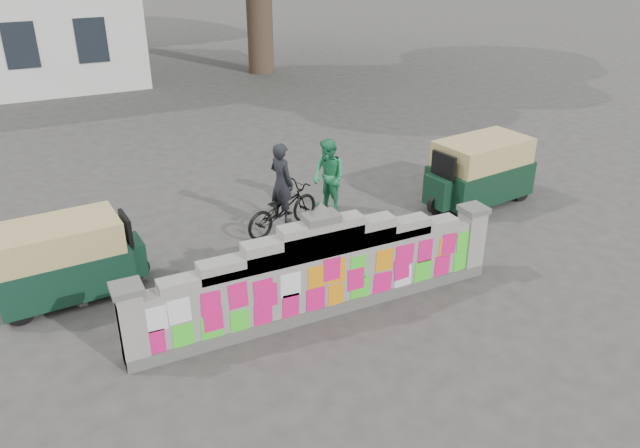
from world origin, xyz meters
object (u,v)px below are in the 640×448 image
at_px(pedestrian, 329,177).
at_px(rickshaw_right, 479,170).
at_px(cyclist_bike, 282,209).
at_px(cyclist_rider, 282,194).
at_px(rickshaw_left, 66,259).

distance_m(pedestrian, rickshaw_right, 3.47).
bearing_deg(cyclist_bike, pedestrian, -91.42).
distance_m(cyclist_bike, cyclist_rider, 0.34).
distance_m(cyclist_bike, rickshaw_left, 4.37).
bearing_deg(rickshaw_right, cyclist_bike, -14.85).
distance_m(pedestrian, rickshaw_left, 5.71).
xyz_separation_m(cyclist_bike, cyclist_rider, (0.00, 0.00, 0.34)).
bearing_deg(cyclist_rider, rickshaw_right, -116.68).
bearing_deg(rickshaw_right, pedestrian, -24.42).
distance_m(cyclist_bike, rickshaw_right, 4.66).
bearing_deg(pedestrian, cyclist_bike, -85.43).
bearing_deg(cyclist_rider, cyclist_bike, -0.00).
xyz_separation_m(cyclist_bike, rickshaw_left, (-4.30, -0.75, 0.23)).
height_order(pedestrian, rickshaw_left, pedestrian).
bearing_deg(rickshaw_left, pedestrian, 7.94).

